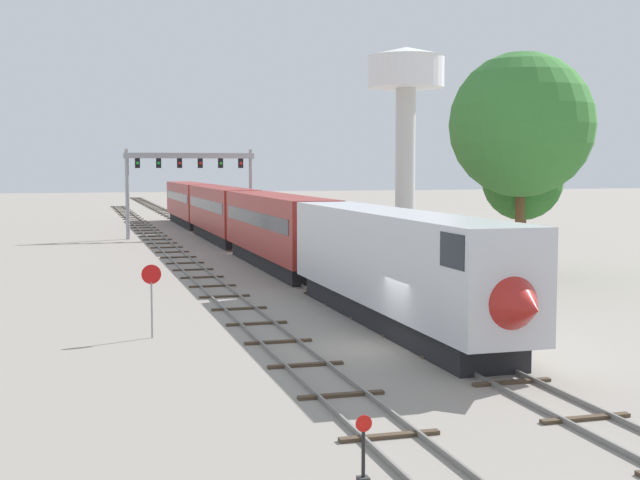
{
  "coord_description": "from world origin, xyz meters",
  "views": [
    {
      "loc": [
        -10.9,
        -29.66,
        6.67
      ],
      "look_at": [
        1.0,
        12.0,
        3.0
      ],
      "focal_mm": 48.87,
      "sensor_mm": 36.0,
      "label": 1
    }
  ],
  "objects_px": {
    "signal_gantry": "(190,173)",
    "switch_stand": "(363,459)",
    "water_tower": "(406,83)",
    "trackside_tree_mid": "(522,125)",
    "stop_sign": "(152,290)",
    "trackside_tree_left": "(522,181)",
    "passenger_train": "(244,219)"
  },
  "relations": [
    {
      "from": "signal_gantry",
      "to": "trackside_tree_mid",
      "type": "height_order",
      "value": "trackside_tree_mid"
    },
    {
      "from": "water_tower",
      "to": "trackside_tree_left",
      "type": "bearing_deg",
      "value": -104.63
    },
    {
      "from": "trackside_tree_left",
      "to": "trackside_tree_mid",
      "type": "distance_m",
      "value": 4.08
    },
    {
      "from": "switch_stand",
      "to": "stop_sign",
      "type": "relative_size",
      "value": 0.51
    },
    {
      "from": "stop_sign",
      "to": "trackside_tree_mid",
      "type": "height_order",
      "value": "trackside_tree_mid"
    },
    {
      "from": "stop_sign",
      "to": "trackside_tree_left",
      "type": "bearing_deg",
      "value": 31.29
    },
    {
      "from": "switch_stand",
      "to": "trackside_tree_mid",
      "type": "height_order",
      "value": "trackside_tree_mid"
    },
    {
      "from": "passenger_train",
      "to": "switch_stand",
      "type": "distance_m",
      "value": 50.47
    },
    {
      "from": "switch_stand",
      "to": "stop_sign",
      "type": "xyz_separation_m",
      "value": [
        -2.9,
        17.01,
        1.35
      ]
    },
    {
      "from": "stop_sign",
      "to": "trackside_tree_mid",
      "type": "relative_size",
      "value": 0.21
    },
    {
      "from": "signal_gantry",
      "to": "switch_stand",
      "type": "bearing_deg",
      "value": -94.31
    },
    {
      "from": "signal_gantry",
      "to": "stop_sign",
      "type": "height_order",
      "value": "signal_gantry"
    },
    {
      "from": "signal_gantry",
      "to": "water_tower",
      "type": "height_order",
      "value": "water_tower"
    },
    {
      "from": "stop_sign",
      "to": "trackside_tree_mid",
      "type": "distance_m",
      "value": 27.1
    },
    {
      "from": "signal_gantry",
      "to": "switch_stand",
      "type": "distance_m",
      "value": 64.79
    },
    {
      "from": "passenger_train",
      "to": "signal_gantry",
      "type": "distance_m",
      "value": 15.03
    },
    {
      "from": "trackside_tree_left",
      "to": "passenger_train",
      "type": "bearing_deg",
      "value": 127.64
    },
    {
      "from": "switch_stand",
      "to": "stop_sign",
      "type": "height_order",
      "value": "stop_sign"
    },
    {
      "from": "passenger_train",
      "to": "signal_gantry",
      "type": "xyz_separation_m",
      "value": [
        -2.25,
        14.44,
        3.49
      ]
    },
    {
      "from": "signal_gantry",
      "to": "stop_sign",
      "type": "relative_size",
      "value": 4.2
    },
    {
      "from": "signal_gantry",
      "to": "stop_sign",
      "type": "xyz_separation_m",
      "value": [
        -7.75,
        -47.35,
        -4.22
      ]
    },
    {
      "from": "water_tower",
      "to": "switch_stand",
      "type": "bearing_deg",
      "value": -112.01
    },
    {
      "from": "signal_gantry",
      "to": "switch_stand",
      "type": "relative_size",
      "value": 8.29
    },
    {
      "from": "water_tower",
      "to": "trackside_tree_mid",
      "type": "height_order",
      "value": "water_tower"
    },
    {
      "from": "signal_gantry",
      "to": "trackside_tree_left",
      "type": "distance_m",
      "value": 36.56
    },
    {
      "from": "trackside_tree_mid",
      "to": "stop_sign",
      "type": "bearing_deg",
      "value": -151.04
    },
    {
      "from": "water_tower",
      "to": "trackside_tree_left",
      "type": "distance_m",
      "value": 61.68
    },
    {
      "from": "switch_stand",
      "to": "stop_sign",
      "type": "distance_m",
      "value": 17.31
    },
    {
      "from": "passenger_train",
      "to": "water_tower",
      "type": "distance_m",
      "value": 52.08
    },
    {
      "from": "signal_gantry",
      "to": "switch_stand",
      "type": "height_order",
      "value": "signal_gantry"
    },
    {
      "from": "water_tower",
      "to": "trackside_tree_left",
      "type": "height_order",
      "value": "water_tower"
    },
    {
      "from": "stop_sign",
      "to": "trackside_tree_left",
      "type": "relative_size",
      "value": 0.35
    }
  ]
}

